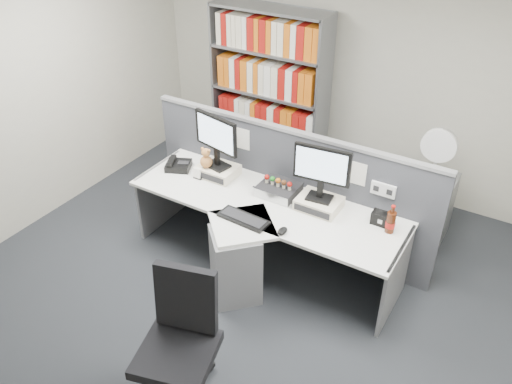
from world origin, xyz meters
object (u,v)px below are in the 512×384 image
Objects in this scene: desktop_pc at (279,190)px; filing_cabinet at (425,210)px; monitor_left at (216,137)px; office_chair at (181,340)px; desk_calendar at (198,174)px; keyboard at (243,219)px; cola_bottle at (391,222)px; desk_phone at (178,165)px; shelving_unit at (269,96)px; mouse at (283,231)px; monitor_right at (322,169)px; speaker at (382,219)px; desk_fan at (438,149)px; desk at (253,237)px.

desktop_pc reaches higher than filing_cabinet.
office_chair is at bearing -63.09° from monitor_left.
desk_calendar reaches higher than desktop_pc.
keyboard is 1.77× the size of cola_bottle.
office_chair is (0.20, -1.76, -0.19)m from desktop_pc.
office_chair reaches higher than desk_calendar.
desk_phone is 0.29m from desk_calendar.
filing_cabinet is at bearing -12.07° from shelving_unit.
office_chair is at bearing -116.79° from cola_bottle.
mouse is at bearing -147.79° from cola_bottle.
monitor_left is at bearing 180.00° from monitor_right.
speaker is at bearing -100.35° from filing_cabinet.
desk_fan reaches higher than cola_bottle.
monitor_left is 1.14× the size of keyboard.
monitor_left is at bearing 153.87° from mouse.
monitor_left is 0.95× the size of desk_fan.
filing_cabinet is at bearing 28.91° from monitor_left.
desk_phone is (-1.10, -0.12, -0.01)m from desktop_pc.
shelving_unit reaches higher than monitor_right.
monitor_left is at bearing 116.91° from office_chair.
cola_bottle reaches higher than speaker.
office_chair is (-0.96, -2.76, 0.22)m from filing_cabinet.
speaker is (0.98, 0.04, 0.01)m from desktop_pc.
office_chair is at bearing -57.52° from desk_calendar.
shelving_unit reaches higher than desk_fan.
desk_calendar reaches higher than desk.
office_chair is (0.24, -1.36, 0.12)m from desk.
monitor_left reaches higher than desk_calendar.
desk is at bearing -14.85° from desk_phone.
monitor_left reaches higher than monitor_right.
desk_fan is at bearing 26.38° from desk_phone.
monitor_left is 0.78m from desktop_pc.
mouse is at bearing -119.26° from desk_fan.
monitor_left is 0.42m from desk_calendar.
monitor_right reaches higher than desk.
mouse is 0.11× the size of office_chair.
speaker is at bearing 28.18° from keyboard.
desk_phone is at bearing -166.03° from monitor_left.
office_chair is (1.30, -1.64, -0.18)m from desk_phone.
desk_fan is 0.53× the size of office_chair.
monitor_right is 0.73× the size of filing_cabinet.
desktop_pc is 1.78m from office_chair.
desktop_pc reaches higher than desk.
shelving_unit is at bearing 167.92° from desk_fan.
desk is 0.87m from desk_calendar.
cola_bottle reaches higher than keyboard.
shelving_unit is at bearing 84.31° from desk_phone.
desktop_pc is at bearing -57.05° from shelving_unit.
mouse is 1.77m from filing_cabinet.
desk_calendar is at bearing -149.50° from desk_fan.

